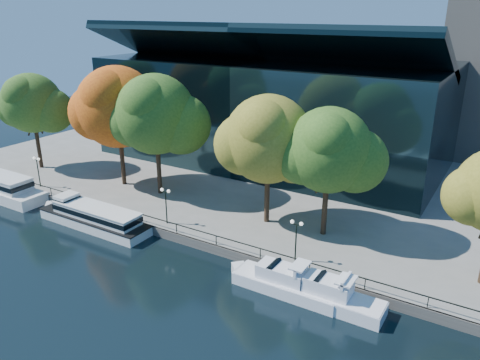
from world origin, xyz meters
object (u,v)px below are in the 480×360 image
Objects in this scene: tree_1 at (118,109)px; tree_3 at (270,141)px; cruiser_near at (282,281)px; lamp_0 at (37,165)px; large_vessel at (2,187)px; lamp_2 at (296,231)px; cruiser_far at (328,294)px; tree_4 at (330,152)px; lamp_1 at (166,198)px; tree_2 at (156,116)px; tree_0 at (32,105)px; tour_boat at (91,215)px.

tree_1 reaches higher than tree_3.
tree_1 is (-28.45, 10.17, 10.18)m from cruiser_near.
lamp_0 is (-8.90, -6.45, -7.15)m from tree_1.
tree_3 is (33.81, 9.40, 8.79)m from large_vessel.
lamp_0 is at bearing 180.00° from lamp_2.
lamp_0 is (-41.46, 3.66, 2.99)m from cruiser_far.
cruiser_far is 41.73m from lamp_0.
tree_4 is (6.45, 0.44, -0.27)m from tree_3.
lamp_1 is (-20.00, 3.66, 2.99)m from cruiser_far.
tree_2 is at bearing -179.89° from tree_4.
lamp_1 is (-15.90, 3.73, 3.03)m from cruiser_near.
tree_4 is at bearing 3.88° from tree_3.
tree_3 is at bearing 124.35° from cruiser_near.
cruiser_far is at bearing -21.00° from tree_2.
large_vessel is at bearing -67.87° from tree_0.
tree_4 is 38.14m from lamp_0.
lamp_2 is at bearing 7.95° from tour_boat.
tree_2 is 3.72× the size of lamp_2.
tree_0 is (-19.90, 8.46, 9.06)m from tour_boat.
cruiser_near is 2.61× the size of lamp_2.
tree_3 reaches higher than tree_4.
lamp_1 is at bearing -146.67° from tree_3.
tree_4 is (40.27, 9.84, 8.51)m from large_vessel.
tree_3 is 6.47m from tree_4.
tree_1 is 13.11m from lamp_0.
lamp_2 is at bearing -92.81° from tree_4.
tree_1 is 29.51m from lamp_2.
tree_1 is at bearing 39.10° from large_vessel.
tree_2 is (-26.33, 10.11, 9.93)m from cruiser_far.
tour_boat is at bearing -158.12° from lamp_1.
lamp_1 is (28.07, -5.18, -6.35)m from tree_0.
tour_boat is 14.53m from tree_1.
lamp_1 is (-15.66, -6.49, -5.90)m from tree_4.
cruiser_near is 13.57m from tree_4.
cruiser_near is (24.07, -0.44, -0.32)m from tour_boat.
cruiser_far is 0.70× the size of tree_0.
cruiser_far is 2.37× the size of lamp_1.
cruiser_near is 2.61× the size of lamp_0.
tree_3 is at bearing 138.02° from cruiser_far.
tour_boat is 23.44m from tree_0.
tree_1 reaches higher than tree_2.
tree_1 is 6.23m from tree_2.
lamp_0 is at bearing 174.30° from cruiser_near.
cruiser_far is 29.90m from tree_2.
lamp_2 is at bearing 0.00° from lamp_0.
lamp_1 is (6.32, -6.45, -6.94)m from tree_2.
cruiser_near reaches higher than tour_boat.
tree_4 reaches higher than large_vessel.
tree_0 reaches higher than lamp_0.
cruiser_far is 0.64× the size of tree_2.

